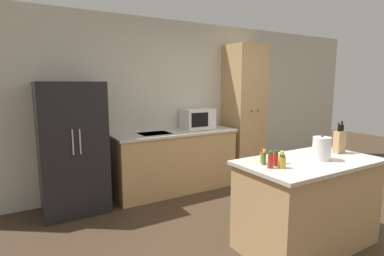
% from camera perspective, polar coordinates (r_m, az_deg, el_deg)
% --- Properties ---
extents(ground_plane, '(14.00, 14.00, 0.00)m').
position_cam_1_polar(ground_plane, '(3.71, 21.85, -18.31)').
color(ground_plane, '#423021').
extents(wall_back, '(7.20, 0.06, 2.60)m').
position_cam_1_polar(wall_back, '(5.08, 1.43, 4.75)').
color(wall_back, beige).
rests_on(wall_back, ground_plane).
extents(refrigerator, '(0.78, 0.65, 1.66)m').
position_cam_1_polar(refrigerator, '(4.08, -21.81, -3.53)').
color(refrigerator, black).
rests_on(refrigerator, ground_plane).
extents(back_counter, '(1.90, 0.65, 0.92)m').
position_cam_1_polar(back_counter, '(4.61, -3.22, -6.25)').
color(back_counter, tan).
rests_on(back_counter, ground_plane).
extents(pantry_cabinet, '(0.59, 0.57, 2.27)m').
position_cam_1_polar(pantry_cabinet, '(5.27, 9.81, 2.96)').
color(pantry_cabinet, tan).
rests_on(pantry_cabinet, ground_plane).
extents(kitchen_island, '(1.44, 0.79, 0.89)m').
position_cam_1_polar(kitchen_island, '(3.31, 21.10, -13.15)').
color(kitchen_island, tan).
rests_on(kitchen_island, ground_plane).
extents(microwave, '(0.50, 0.35, 0.32)m').
position_cam_1_polar(microwave, '(4.82, 1.03, 1.83)').
color(microwave, white).
rests_on(microwave, back_counter).
extents(knife_block, '(0.13, 0.07, 0.35)m').
position_cam_1_polar(knife_block, '(3.59, 26.28, -2.29)').
color(knife_block, tan).
rests_on(knife_block, kitchen_island).
extents(spice_bottle_tall_dark, '(0.05, 0.05, 0.15)m').
position_cam_1_polar(spice_bottle_tall_dark, '(2.84, 15.64, -5.63)').
color(spice_bottle_tall_dark, '#B2281E').
rests_on(spice_bottle_tall_dark, kitchen_island).
extents(spice_bottle_short_red, '(0.05, 0.05, 0.15)m').
position_cam_1_polar(spice_bottle_short_red, '(2.75, 14.72, -5.95)').
color(spice_bottle_short_red, '#B2281E').
rests_on(spice_bottle_short_red, kitchen_island).
extents(spice_bottle_amber_oil, '(0.04, 0.04, 0.14)m').
position_cam_1_polar(spice_bottle_amber_oil, '(2.85, 13.58, -5.52)').
color(spice_bottle_amber_oil, '#337033').
rests_on(spice_bottle_amber_oil, kitchen_island).
extents(spice_bottle_green_herb, '(0.06, 0.06, 0.12)m').
position_cam_1_polar(spice_bottle_green_herb, '(2.78, 16.79, -6.19)').
color(spice_bottle_green_herb, gold).
rests_on(spice_bottle_green_herb, kitchen_island).
extents(spice_bottle_pale_salt, '(0.04, 0.04, 0.14)m').
position_cam_1_polar(spice_bottle_pale_salt, '(2.90, 13.24, -5.32)').
color(spice_bottle_pale_salt, orange).
rests_on(spice_bottle_pale_salt, kitchen_island).
extents(spice_bottle_orange_cap, '(0.05, 0.05, 0.12)m').
position_cam_1_polar(spice_bottle_orange_cap, '(2.94, 16.75, -5.43)').
color(spice_bottle_orange_cap, gold).
rests_on(spice_bottle_orange_cap, kitchen_island).
extents(kettle, '(0.17, 0.17, 0.25)m').
position_cam_1_polar(kettle, '(3.20, 23.46, -3.60)').
color(kettle, white).
rests_on(kettle, kitchen_island).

